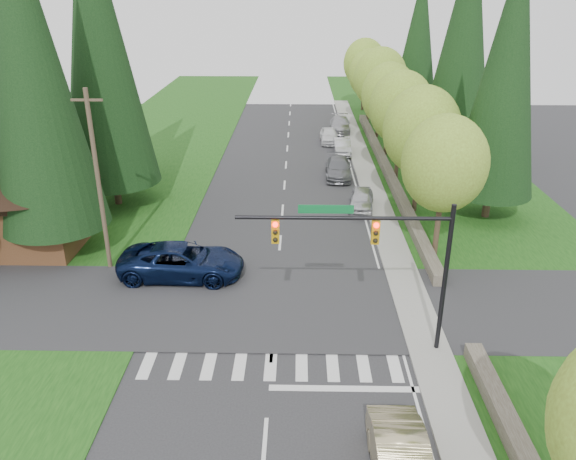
{
  "coord_description": "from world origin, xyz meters",
  "views": [
    {
      "loc": [
        1.1,
        -16.06,
        14.63
      ],
      "look_at": [
        0.58,
        11.06,
        2.8
      ],
      "focal_mm": 35.0,
      "sensor_mm": 36.0,
      "label": 1
    }
  ],
  "objects_px": {
    "suv_navy": "(182,261)",
    "parked_car_c": "(342,147)",
    "parked_car_a": "(361,200)",
    "parked_car_e": "(340,125)",
    "parked_car_d": "(329,135)",
    "parked_car_b": "(338,168)"
  },
  "relations": [
    {
      "from": "parked_car_c",
      "to": "parked_car_e",
      "type": "xyz_separation_m",
      "value": [
        0.37,
        8.89,
        0.07
      ]
    },
    {
      "from": "parked_car_a",
      "to": "parked_car_e",
      "type": "xyz_separation_m",
      "value": [
        0.0,
        23.19,
        0.07
      ]
    },
    {
      "from": "suv_navy",
      "to": "parked_car_b",
      "type": "xyz_separation_m",
      "value": [
        9.59,
        17.68,
        -0.18
      ]
    },
    {
      "from": "parked_car_c",
      "to": "parked_car_e",
      "type": "distance_m",
      "value": 8.9
    },
    {
      "from": "parked_car_a",
      "to": "parked_car_d",
      "type": "bearing_deg",
      "value": 102.05
    },
    {
      "from": "parked_car_b",
      "to": "parked_car_e",
      "type": "xyz_separation_m",
      "value": [
        1.18,
        15.87,
        0.03
      ]
    },
    {
      "from": "parked_car_d",
      "to": "parked_car_a",
      "type": "bearing_deg",
      "value": -86.55
    },
    {
      "from": "parked_car_d",
      "to": "parked_car_e",
      "type": "distance_m",
      "value": 4.92
    },
    {
      "from": "parked_car_d",
      "to": "parked_car_e",
      "type": "xyz_separation_m",
      "value": [
        1.4,
        4.72,
        0.04
      ]
    },
    {
      "from": "suv_navy",
      "to": "parked_car_a",
      "type": "xyz_separation_m",
      "value": [
        10.77,
        10.36,
        -0.22
      ]
    },
    {
      "from": "parked_car_b",
      "to": "parked_car_c",
      "type": "height_order",
      "value": "parked_car_b"
    },
    {
      "from": "suv_navy",
      "to": "parked_car_c",
      "type": "bearing_deg",
      "value": -21.57
    },
    {
      "from": "parked_car_e",
      "to": "parked_car_c",
      "type": "bearing_deg",
      "value": -89.71
    },
    {
      "from": "parked_car_d",
      "to": "parked_car_e",
      "type": "bearing_deg",
      "value": 72.59
    },
    {
      "from": "suv_navy",
      "to": "parked_car_a",
      "type": "relative_size",
      "value": 1.62
    },
    {
      "from": "parked_car_b",
      "to": "suv_navy",
      "type": "bearing_deg",
      "value": -116.48
    },
    {
      "from": "parked_car_d",
      "to": "parked_car_c",
      "type": "bearing_deg",
      "value": -77.06
    },
    {
      "from": "parked_car_d",
      "to": "parked_car_e",
      "type": "relative_size",
      "value": 0.81
    },
    {
      "from": "parked_car_a",
      "to": "parked_car_b",
      "type": "height_order",
      "value": "parked_car_b"
    },
    {
      "from": "suv_navy",
      "to": "parked_car_c",
      "type": "height_order",
      "value": "suv_navy"
    },
    {
      "from": "suv_navy",
      "to": "parked_car_d",
      "type": "relative_size",
      "value": 1.54
    },
    {
      "from": "parked_car_b",
      "to": "parked_car_e",
      "type": "relative_size",
      "value": 0.97
    }
  ]
}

